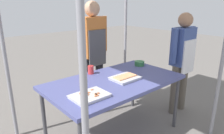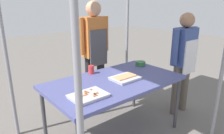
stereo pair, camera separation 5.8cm
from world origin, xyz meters
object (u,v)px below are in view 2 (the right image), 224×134
object	(u,v)px
vendor_woman	(95,47)
customer_nearby	(184,57)
tray_grilled_sausages	(125,78)
stall_table	(115,84)
drink_cup_near_edge	(91,70)
condiment_bowl	(140,64)
tray_meat_skewers	(88,96)

from	to	relation	value
vendor_woman	customer_nearby	distance (m)	1.31
tray_grilled_sausages	customer_nearby	world-z (taller)	customer_nearby
stall_table	drink_cup_near_edge	distance (m)	0.39
drink_cup_near_edge	condiment_bowl	bearing A→B (deg)	-12.10
condiment_bowl	tray_grilled_sausages	bearing A→B (deg)	-153.83
customer_nearby	stall_table	bearing A→B (deg)	171.89
tray_meat_skewers	customer_nearby	size ratio (longest dim) A/B	0.24
tray_grilled_sausages	customer_nearby	distance (m)	1.06
tray_meat_skewers	drink_cup_near_edge	bearing A→B (deg)	53.43
tray_grilled_sausages	vendor_woman	bearing A→B (deg)	78.47
tray_grilled_sausages	vendor_woman	distance (m)	0.91
stall_table	tray_grilled_sausages	bearing A→B (deg)	-31.18
stall_table	tray_grilled_sausages	xyz separation A→B (m)	(0.11, -0.06, 0.07)
tray_meat_skewers	drink_cup_near_edge	distance (m)	0.70
drink_cup_near_edge	vendor_woman	xyz separation A→B (m)	(0.37, 0.44, 0.18)
tray_meat_skewers	condiment_bowl	distance (m)	1.23
stall_table	tray_grilled_sausages	size ratio (longest dim) A/B	4.93
tray_meat_skewers	customer_nearby	bearing A→B (deg)	0.90
condiment_bowl	customer_nearby	xyz separation A→B (m)	(0.50, -0.37, 0.09)
vendor_woman	tray_grilled_sausages	bearing A→B (deg)	78.47
tray_grilled_sausages	drink_cup_near_edge	world-z (taller)	drink_cup_near_edge
tray_meat_skewers	stall_table	bearing A→B (deg)	21.09
stall_table	condiment_bowl	distance (m)	0.70
stall_table	tray_grilled_sausages	world-z (taller)	tray_grilled_sausages
tray_grilled_sausages	condiment_bowl	distance (m)	0.62
condiment_bowl	vendor_woman	bearing A→B (deg)	122.14
condiment_bowl	customer_nearby	world-z (taller)	customer_nearby
tray_grilled_sausages	condiment_bowl	size ratio (longest dim) A/B	2.31
stall_table	tray_meat_skewers	size ratio (longest dim) A/B	4.53
tray_grilled_sausages	drink_cup_near_edge	size ratio (longest dim) A/B	3.03
tray_grilled_sausages	customer_nearby	size ratio (longest dim) A/B	0.22
tray_meat_skewers	condiment_bowl	xyz separation A→B (m)	(1.16, 0.40, 0.01)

